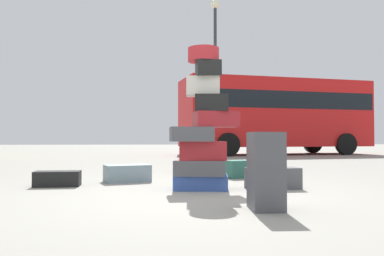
# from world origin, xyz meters

# --- Properties ---
(ground_plane) EXTENTS (80.00, 80.00, 0.00)m
(ground_plane) POSITION_xyz_m (0.00, 0.00, 0.00)
(ground_plane) COLOR gray
(suitcase_tower) EXTENTS (0.91, 0.62, 1.91)m
(suitcase_tower) POSITION_xyz_m (0.14, 0.51, 0.76)
(suitcase_tower) COLOR #334F99
(suitcase_tower) RESTS_ON ground
(suitcase_black_foreground_far) EXTENTS (0.64, 0.33, 0.22)m
(suitcase_black_foreground_far) POSITION_xyz_m (-1.88, 1.06, 0.11)
(suitcase_black_foreground_far) COLOR black
(suitcase_black_foreground_far) RESTS_ON ground
(suitcase_slate_white_trunk) EXTENTS (0.78, 0.61, 0.27)m
(suitcase_slate_white_trunk) POSITION_xyz_m (-0.94, 1.56, 0.13)
(suitcase_slate_white_trunk) COLOR gray
(suitcase_slate_white_trunk) RESTS_ON ground
(suitcase_teal_behind_tower) EXTENTS (0.65, 0.52, 0.30)m
(suitcase_teal_behind_tower) POSITION_xyz_m (0.99, 2.02, 0.15)
(suitcase_teal_behind_tower) COLOR #26594C
(suitcase_teal_behind_tower) RESTS_ON ground
(suitcase_charcoal_right_side) EXTENTS (0.31, 0.40, 0.74)m
(suitcase_charcoal_right_side) POSITION_xyz_m (0.56, -0.99, 0.37)
(suitcase_charcoal_right_side) COLOR #4C4C51
(suitcase_charcoal_right_side) RESTS_ON ground
(suitcase_charcoal_foreground_near) EXTENTS (0.73, 0.37, 0.29)m
(suitcase_charcoal_foreground_near) POSITION_xyz_m (1.09, 0.51, 0.14)
(suitcase_charcoal_foreground_near) COLOR #4C4C51
(suitcase_charcoal_foreground_near) RESTS_ON ground
(suitcase_maroon_upright_blue) EXTENTS (0.32, 0.46, 0.65)m
(suitcase_maroon_upright_blue) POSITION_xyz_m (0.24, 3.34, 0.33)
(suitcase_maroon_upright_blue) COLOR maroon
(suitcase_maroon_upright_blue) RESTS_ON ground
(person_bearded_onlooker) EXTENTS (0.30, 0.33, 1.70)m
(person_bearded_onlooker) POSITION_xyz_m (0.70, 5.76, 1.01)
(person_bearded_onlooker) COLOR brown
(person_bearded_onlooker) RESTS_ON ground
(parked_bus) EXTENTS (8.31, 3.77, 3.15)m
(parked_bus) POSITION_xyz_m (4.65, 11.72, 1.83)
(parked_bus) COLOR red
(parked_bus) RESTS_ON ground
(lamp_post) EXTENTS (0.36, 0.36, 6.04)m
(lamp_post) POSITION_xyz_m (1.79, 10.04, 3.95)
(lamp_post) COLOR #333338
(lamp_post) RESTS_ON ground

